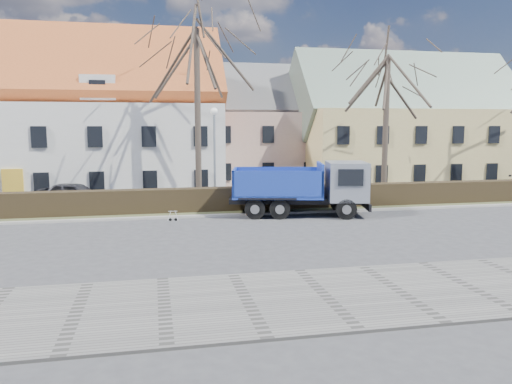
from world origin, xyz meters
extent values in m
plane|color=#3D3D40|center=(0.00, 0.00, 0.00)|extent=(120.00, 120.00, 0.00)
cube|color=slate|center=(0.00, -8.50, 0.04)|extent=(80.00, 5.00, 0.08)
cube|color=#A09B92|center=(0.00, 4.60, 0.06)|extent=(80.00, 0.30, 0.12)
cube|color=#434929|center=(0.00, 6.20, 0.05)|extent=(80.00, 3.00, 0.10)
cube|color=black|center=(0.00, 6.00, 0.65)|extent=(60.00, 0.90, 1.30)
imported|color=#2A292F|center=(-9.29, 9.65, 0.73)|extent=(4.59, 3.03, 1.45)
camera|label=1|loc=(-4.62, -21.33, 4.82)|focal=35.00mm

